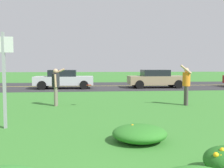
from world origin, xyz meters
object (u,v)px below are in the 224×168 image
at_px(sign_post_near_path, 4,71).
at_px(person_thrower_dark_shirt, 56,84).
at_px(car_silver_center_left, 64,79).
at_px(person_catcher_orange_shirt, 186,83).
at_px(frisbee_red, 89,85).
at_px(car_tan_center_right, 156,79).

relative_size(sign_post_near_path, person_thrower_dark_shirt, 1.63).
distance_m(person_thrower_dark_shirt, car_silver_center_left, 8.75).
bearing_deg(person_catcher_orange_shirt, frisbee_red, 179.39).
bearing_deg(car_tan_center_right, person_thrower_dark_shirt, -128.58).
xyz_separation_m(sign_post_near_path, person_thrower_dark_shirt, (0.98, 4.01, -0.65)).
bearing_deg(sign_post_near_path, car_silver_center_left, 87.33).
xyz_separation_m(sign_post_near_path, frisbee_red, (2.42, 3.64, -0.70)).
relative_size(person_catcher_orange_shirt, car_tan_center_right, 0.41).
height_order(sign_post_near_path, car_silver_center_left, sign_post_near_path).
bearing_deg(person_catcher_orange_shirt, car_tan_center_right, 82.76).
xyz_separation_m(car_silver_center_left, car_tan_center_right, (7.36, 0.00, 0.00)).
distance_m(sign_post_near_path, frisbee_red, 4.43).
bearing_deg(frisbee_red, person_thrower_dark_shirt, 165.79).
relative_size(person_catcher_orange_shirt, frisbee_red, 7.85).
distance_m(sign_post_near_path, car_silver_center_left, 12.80).
relative_size(sign_post_near_path, frisbee_red, 11.66).
xyz_separation_m(person_catcher_orange_shirt, frisbee_red, (-4.37, 0.05, -0.08)).
height_order(car_silver_center_left, car_tan_center_right, same).
distance_m(person_catcher_orange_shirt, frisbee_red, 4.37).
relative_size(sign_post_near_path, car_silver_center_left, 0.60).
bearing_deg(car_silver_center_left, person_catcher_orange_shirt, -55.90).
height_order(person_thrower_dark_shirt, person_catcher_orange_shirt, person_catcher_orange_shirt).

